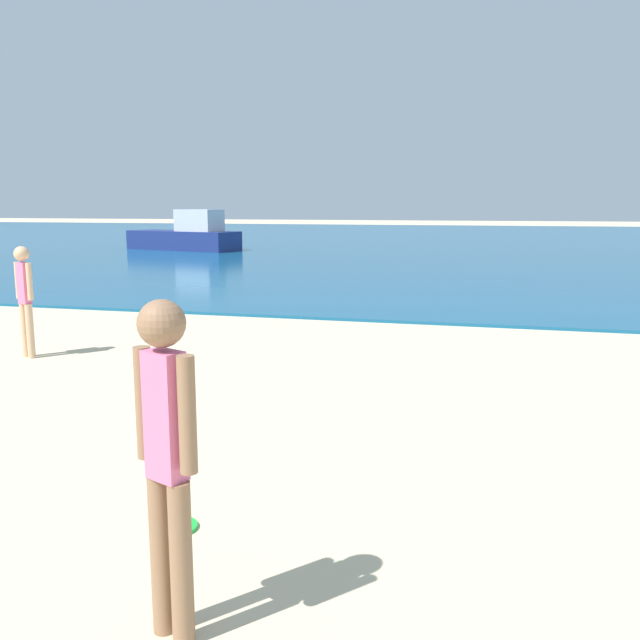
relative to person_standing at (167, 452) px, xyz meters
The scene contains 5 objects.
water 39.31m from the person_standing, 90.21° to the left, with size 160.00×60.00×0.06m, color #14567F.
person_standing is the anchor object (origin of this frame).
frisbee 1.51m from the person_standing, 116.05° to the left, with size 0.29×0.29×0.03m, color green.
person_distant 7.16m from the person_standing, 133.24° to the left, with size 0.35×0.21×1.59m.
boat_near 29.16m from the person_standing, 115.52° to the left, with size 5.86×3.17×1.90m.
Camera 1 is at (1.63, 3.80, 2.16)m, focal length 37.40 mm.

